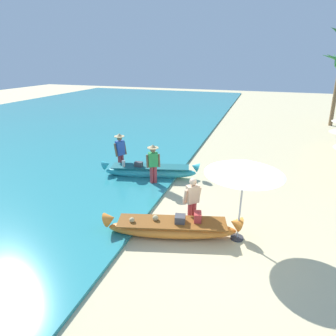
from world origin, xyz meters
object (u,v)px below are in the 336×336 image
Objects in this scene: person_vendor_assistant at (120,150)px; boat_cyan_midground at (150,171)px; boat_orange_foreground at (172,228)px; patio_umbrella_large at (245,167)px; person_tourist_customer at (192,200)px; person_vendor_hatted at (153,162)px.

boat_cyan_midground is at bearing -7.27° from person_vendor_assistant.
boat_orange_foreground is 2.21× the size of person_vendor_assistant.
boat_cyan_midground is at bearing 120.45° from boat_orange_foreground.
person_tourist_customer is at bearing 169.48° from patio_umbrella_large.
patio_umbrella_large is at bearing -36.17° from person_vendor_hatted.
boat_cyan_midground is 1.03m from person_vendor_hatted.
person_vendor_hatted is at bearing 143.83° from patio_umbrella_large.
person_vendor_assistant is (-3.65, 3.89, 0.75)m from boat_orange_foreground.
person_vendor_hatted is at bearing -23.88° from person_vendor_assistant.
person_vendor_assistant is at bearing 141.86° from person_tourist_customer.
person_tourist_customer is (2.17, -2.35, -0.10)m from person_vendor_hatted.
person_vendor_assistant reaches higher than person_vendor_hatted.
person_vendor_hatted is at bearing -57.99° from boat_cyan_midground.
patio_umbrella_large is (1.40, -0.26, 1.30)m from person_tourist_customer.
person_vendor_hatted is 3.20m from person_tourist_customer.
person_tourist_customer is at bearing 60.86° from boat_orange_foreground.
boat_cyan_midground is 2.33× the size of person_vendor_assistant.
boat_cyan_midground is 5.47m from patio_umbrella_large.
person_vendor_assistant is (-1.48, 0.19, 0.73)m from boat_cyan_midground.
patio_umbrella_large is at bearing -10.52° from person_tourist_customer.
person_tourist_customer reaches higher than boat_orange_foreground.
person_tourist_customer is at bearing -49.30° from boat_cyan_midground.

